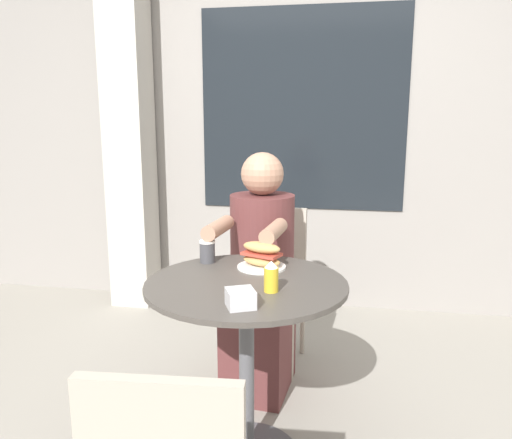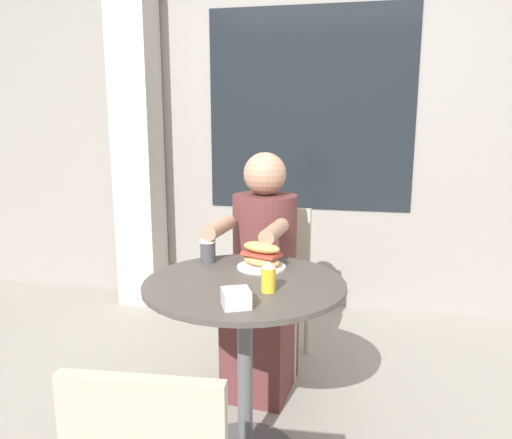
% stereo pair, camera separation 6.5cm
% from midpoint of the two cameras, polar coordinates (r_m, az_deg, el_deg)
% --- Properties ---
extents(storefront_wall, '(8.00, 0.09, 2.80)m').
position_cam_midpoint_polar(storefront_wall, '(3.60, 4.11, 12.03)').
color(storefront_wall, gray).
rests_on(storefront_wall, ground_plane).
extents(lattice_pillar, '(0.29, 0.29, 2.40)m').
position_cam_midpoint_polar(lattice_pillar, '(3.73, -14.73, 8.59)').
color(lattice_pillar, '#B2ADA3').
rests_on(lattice_pillar, ground_plane).
extents(cafe_table, '(0.78, 0.78, 0.76)m').
position_cam_midpoint_polar(cafe_table, '(1.99, -2.05, -12.54)').
color(cafe_table, '#47423D').
rests_on(cafe_table, ground_plane).
extents(diner_chair, '(0.41, 0.41, 0.87)m').
position_cam_midpoint_polar(diner_chair, '(2.85, 1.26, -5.79)').
color(diner_chair, '#ADA393').
rests_on(diner_chair, ground_plane).
extents(seated_diner, '(0.36, 0.59, 1.21)m').
position_cam_midpoint_polar(seated_diner, '(2.52, -0.23, -7.83)').
color(seated_diner, brown).
rests_on(seated_diner, ground_plane).
extents(sandwich_on_plate, '(0.20, 0.20, 0.11)m').
position_cam_midpoint_polar(sandwich_on_plate, '(2.07, -0.26, -4.25)').
color(sandwich_on_plate, white).
rests_on(sandwich_on_plate, cafe_table).
extents(drink_cup, '(0.07, 0.07, 0.10)m').
position_cam_midpoint_polar(drink_cup, '(2.16, -6.44, -3.63)').
color(drink_cup, '#424247').
rests_on(drink_cup, cafe_table).
extents(napkin_box, '(0.12, 0.12, 0.06)m').
position_cam_midpoint_polar(napkin_box, '(1.67, -2.90, -8.99)').
color(napkin_box, silver).
rests_on(napkin_box, cafe_table).
extents(condiment_bottle, '(0.05, 0.05, 0.11)m').
position_cam_midpoint_polar(condiment_bottle, '(1.80, 0.71, -6.57)').
color(condiment_bottle, gold).
rests_on(condiment_bottle, cafe_table).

